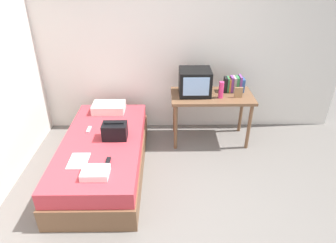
% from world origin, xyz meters
% --- Properties ---
extents(ground_plane, '(8.00, 8.00, 0.00)m').
position_xyz_m(ground_plane, '(0.00, 0.00, 0.00)').
color(ground_plane, slate).
extents(wall_back, '(5.20, 0.10, 2.60)m').
position_xyz_m(wall_back, '(0.00, 2.00, 1.30)').
color(wall_back, silver).
rests_on(wall_back, ground).
extents(bed, '(1.00, 2.00, 0.48)m').
position_xyz_m(bed, '(-0.87, 0.78, 0.24)').
color(bed, brown).
rests_on(bed, ground).
extents(desk, '(1.16, 0.60, 0.74)m').
position_xyz_m(desk, '(0.59, 1.52, 0.65)').
color(desk, brown).
rests_on(desk, ground).
extents(tv, '(0.44, 0.39, 0.36)m').
position_xyz_m(tv, '(0.34, 1.55, 0.92)').
color(tv, black).
rests_on(tv, desk).
extents(water_bottle, '(0.07, 0.07, 0.23)m').
position_xyz_m(water_bottle, '(0.69, 1.42, 0.86)').
color(water_bottle, '#E53372').
rests_on(water_bottle, desk).
extents(book_row, '(0.29, 0.16, 0.23)m').
position_xyz_m(book_row, '(0.92, 1.65, 0.85)').
color(book_row, black).
rests_on(book_row, desk).
extents(picture_frame, '(0.11, 0.02, 0.15)m').
position_xyz_m(picture_frame, '(0.94, 1.43, 0.82)').
color(picture_frame, '#9E754C').
rests_on(picture_frame, desk).
extents(pillow, '(0.46, 0.31, 0.12)m').
position_xyz_m(pillow, '(-0.90, 1.54, 0.54)').
color(pillow, silver).
rests_on(pillow, bed).
extents(handbag, '(0.30, 0.20, 0.22)m').
position_xyz_m(handbag, '(-0.70, 0.82, 0.58)').
color(handbag, black).
rests_on(handbag, bed).
extents(magazine, '(0.21, 0.29, 0.01)m').
position_xyz_m(magazine, '(-1.04, 0.34, 0.48)').
color(magazine, white).
rests_on(magazine, bed).
extents(remote_dark, '(0.04, 0.16, 0.02)m').
position_xyz_m(remote_dark, '(-0.71, 0.31, 0.49)').
color(remote_dark, black).
rests_on(remote_dark, bed).
extents(remote_silver, '(0.04, 0.14, 0.02)m').
position_xyz_m(remote_silver, '(-1.08, 1.00, 0.49)').
color(remote_silver, '#B7B7BC').
rests_on(remote_silver, bed).
extents(folded_towel, '(0.28, 0.22, 0.07)m').
position_xyz_m(folded_towel, '(-0.80, 0.10, 0.51)').
color(folded_towel, white).
rests_on(folded_towel, bed).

